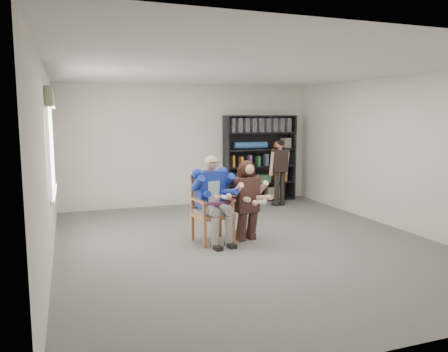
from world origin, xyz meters
name	(u,v)px	position (x,y,z in m)	size (l,w,h in m)	color
room_shell	(248,159)	(0.00, 0.00, 1.40)	(6.00, 7.00, 2.80)	white
floor	(248,243)	(0.00, 0.00, 0.00)	(6.00, 7.00, 0.01)	#62615B
window_left	(52,144)	(-2.95, 1.00, 1.63)	(0.16, 2.00, 1.75)	silver
armchair	(213,209)	(-0.52, 0.26, 0.56)	(0.65, 0.63, 1.12)	#9B5E3C
seated_man	(213,199)	(-0.52, 0.26, 0.73)	(0.63, 0.87, 1.45)	#163498
kneeling_woman	(248,202)	(0.06, 0.14, 0.66)	(0.56, 0.89, 1.33)	#331D19
bookshelf	(260,159)	(1.70, 3.28, 1.05)	(1.80, 0.38, 2.10)	black
standing_man	(280,173)	(1.89, 2.57, 0.77)	(0.48, 0.27, 1.55)	black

